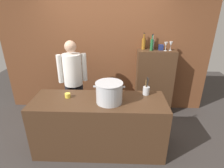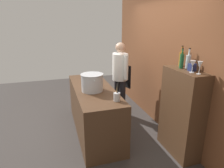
{
  "view_description": "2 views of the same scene",
  "coord_description": "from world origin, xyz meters",
  "px_view_note": "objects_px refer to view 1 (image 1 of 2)",
  "views": [
    {
      "loc": [
        0.29,
        -2.38,
        2.19
      ],
      "look_at": [
        0.19,
        0.26,
        1.05
      ],
      "focal_mm": 28.85,
      "sensor_mm": 36.0,
      "label": 1
    },
    {
      "loc": [
        3.4,
        -0.68,
        2.06
      ],
      "look_at": [
        0.22,
        0.3,
        1.01
      ],
      "focal_mm": 31.26,
      "sensor_mm": 36.0,
      "label": 2
    }
  ],
  "objects_px": {
    "stockpot_large": "(109,92)",
    "spice_tin_navy": "(161,47)",
    "butter_jar": "(68,95)",
    "utensil_crock": "(146,90)",
    "wine_glass_short": "(171,44)",
    "chef": "(73,78)",
    "wine_glass_tall": "(166,44)",
    "wine_bottle_clear": "(152,44)",
    "wine_bottle_amber": "(144,43)",
    "wine_bottle_green": "(152,44)"
  },
  "relations": [
    {
      "from": "wine_bottle_clear",
      "to": "spice_tin_navy",
      "type": "relative_size",
      "value": 2.83
    },
    {
      "from": "wine_bottle_green",
      "to": "wine_glass_short",
      "type": "height_order",
      "value": "wine_bottle_green"
    },
    {
      "from": "stockpot_large",
      "to": "spice_tin_navy",
      "type": "distance_m",
      "value": 1.64
    },
    {
      "from": "butter_jar",
      "to": "wine_bottle_amber",
      "type": "xyz_separation_m",
      "value": [
        1.28,
        1.21,
        0.58
      ]
    },
    {
      "from": "butter_jar",
      "to": "wine_glass_short",
      "type": "bearing_deg",
      "value": 32.0
    },
    {
      "from": "chef",
      "to": "wine_bottle_clear",
      "type": "distance_m",
      "value": 1.7
    },
    {
      "from": "stockpot_large",
      "to": "wine_bottle_green",
      "type": "height_order",
      "value": "wine_bottle_green"
    },
    {
      "from": "wine_bottle_green",
      "to": "spice_tin_navy",
      "type": "relative_size",
      "value": 2.84
    },
    {
      "from": "chef",
      "to": "utensil_crock",
      "type": "xyz_separation_m",
      "value": [
        1.29,
        -0.51,
        0.01
      ]
    },
    {
      "from": "chef",
      "to": "wine_bottle_clear",
      "type": "relative_size",
      "value": 5.46
    },
    {
      "from": "chef",
      "to": "wine_bottle_clear",
      "type": "xyz_separation_m",
      "value": [
        1.52,
        0.55,
        0.54
      ]
    },
    {
      "from": "stockpot_large",
      "to": "utensil_crock",
      "type": "relative_size",
      "value": 1.56
    },
    {
      "from": "wine_glass_short",
      "to": "spice_tin_navy",
      "type": "bearing_deg",
      "value": 170.44
    },
    {
      "from": "wine_bottle_amber",
      "to": "spice_tin_navy",
      "type": "bearing_deg",
      "value": -9.49
    },
    {
      "from": "wine_glass_tall",
      "to": "butter_jar",
      "type": "bearing_deg",
      "value": -147.19
    },
    {
      "from": "utensil_crock",
      "to": "butter_jar",
      "type": "xyz_separation_m",
      "value": [
        -1.22,
        -0.15,
        -0.04
      ]
    },
    {
      "from": "chef",
      "to": "wine_glass_tall",
      "type": "height_order",
      "value": "chef"
    },
    {
      "from": "wine_bottle_clear",
      "to": "wine_glass_short",
      "type": "relative_size",
      "value": 1.73
    },
    {
      "from": "wine_bottle_green",
      "to": "wine_bottle_clear",
      "type": "xyz_separation_m",
      "value": [
        0.03,
        0.1,
        -0.01
      ]
    },
    {
      "from": "stockpot_large",
      "to": "wine_bottle_green",
      "type": "relative_size",
      "value": 1.49
    },
    {
      "from": "butter_jar",
      "to": "wine_glass_short",
      "type": "relative_size",
      "value": 0.49
    },
    {
      "from": "wine_bottle_green",
      "to": "wine_bottle_amber",
      "type": "height_order",
      "value": "wine_bottle_amber"
    },
    {
      "from": "wine_bottle_amber",
      "to": "wine_glass_short",
      "type": "xyz_separation_m",
      "value": [
        0.52,
        -0.09,
        0.0
      ]
    },
    {
      "from": "stockpot_large",
      "to": "wine_glass_short",
      "type": "bearing_deg",
      "value": 47.24
    },
    {
      "from": "butter_jar",
      "to": "wine_glass_short",
      "type": "distance_m",
      "value": 2.2
    },
    {
      "from": "butter_jar",
      "to": "wine_bottle_green",
      "type": "distance_m",
      "value": 1.9
    },
    {
      "from": "chef",
      "to": "utensil_crock",
      "type": "distance_m",
      "value": 1.39
    },
    {
      "from": "wine_glass_tall",
      "to": "spice_tin_navy",
      "type": "relative_size",
      "value": 1.57
    },
    {
      "from": "wine_glass_tall",
      "to": "spice_tin_navy",
      "type": "height_order",
      "value": "wine_glass_tall"
    },
    {
      "from": "chef",
      "to": "wine_glass_short",
      "type": "relative_size",
      "value": 9.43
    },
    {
      "from": "utensil_crock",
      "to": "spice_tin_navy",
      "type": "height_order",
      "value": "spice_tin_navy"
    },
    {
      "from": "utensil_crock",
      "to": "wine_glass_tall",
      "type": "relative_size",
      "value": 1.72
    },
    {
      "from": "chef",
      "to": "utensil_crock",
      "type": "relative_size",
      "value": 5.71
    },
    {
      "from": "stockpot_large",
      "to": "butter_jar",
      "type": "xyz_separation_m",
      "value": [
        -0.65,
        0.12,
        -0.12
      ]
    },
    {
      "from": "stockpot_large",
      "to": "butter_jar",
      "type": "bearing_deg",
      "value": 169.69
    },
    {
      "from": "utensil_crock",
      "to": "butter_jar",
      "type": "relative_size",
      "value": 3.38
    },
    {
      "from": "wine_bottle_amber",
      "to": "wine_glass_short",
      "type": "relative_size",
      "value": 1.83
    },
    {
      "from": "wine_glass_short",
      "to": "stockpot_large",
      "type": "bearing_deg",
      "value": -132.76
    },
    {
      "from": "wine_bottle_clear",
      "to": "wine_glass_tall",
      "type": "relative_size",
      "value": 1.8
    },
    {
      "from": "butter_jar",
      "to": "wine_bottle_clear",
      "type": "xyz_separation_m",
      "value": [
        1.45,
        1.21,
        0.57
      ]
    },
    {
      "from": "butter_jar",
      "to": "wine_bottle_green",
      "type": "xyz_separation_m",
      "value": [
        1.42,
        1.11,
        0.58
      ]
    },
    {
      "from": "wine_bottle_amber",
      "to": "spice_tin_navy",
      "type": "relative_size",
      "value": 2.99
    },
    {
      "from": "wine_bottle_green",
      "to": "wine_glass_short",
      "type": "distance_m",
      "value": 0.37
    },
    {
      "from": "wine_bottle_amber",
      "to": "chef",
      "type": "bearing_deg",
      "value": -157.81
    },
    {
      "from": "spice_tin_navy",
      "to": "stockpot_large",
      "type": "bearing_deg",
      "value": -127.16
    },
    {
      "from": "butter_jar",
      "to": "spice_tin_navy",
      "type": "relative_size",
      "value": 0.8
    },
    {
      "from": "utensil_crock",
      "to": "stockpot_large",
      "type": "bearing_deg",
      "value": -154.88
    },
    {
      "from": "wine_glass_short",
      "to": "spice_tin_navy",
      "type": "xyz_separation_m",
      "value": [
        -0.18,
        0.03,
        -0.07
      ]
    },
    {
      "from": "chef",
      "to": "stockpot_large",
      "type": "distance_m",
      "value": 1.06
    },
    {
      "from": "stockpot_large",
      "to": "wine_bottle_clear",
      "type": "height_order",
      "value": "wine_bottle_clear"
    }
  ]
}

